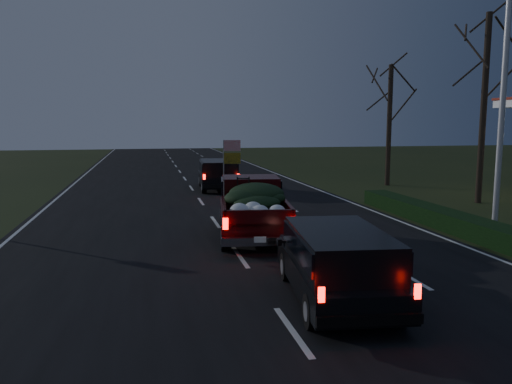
{
  "coord_description": "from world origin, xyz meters",
  "views": [
    {
      "loc": [
        -2.42,
        -13.04,
        3.65
      ],
      "look_at": [
        1.23,
        3.57,
        1.3
      ],
      "focal_mm": 35.0,
      "sensor_mm": 36.0,
      "label": 1
    }
  ],
  "objects": [
    {
      "name": "hedge_row",
      "position": [
        7.8,
        3.0,
        0.3
      ],
      "size": [
        1.0,
        10.0,
        0.6
      ],
      "primitive_type": "cube",
      "color": "black",
      "rests_on": "ground"
    },
    {
      "name": "light_pole",
      "position": [
        9.5,
        2.0,
        5.48
      ],
      "size": [
        0.5,
        0.9,
        9.16
      ],
      "color": "silver",
      "rests_on": "ground"
    },
    {
      "name": "lead_suv",
      "position": [
        1.39,
        14.06,
        1.0
      ],
      "size": [
        2.2,
        4.72,
        1.33
      ],
      "rotation": [
        0.0,
        0.0,
        -0.06
      ],
      "color": "black",
      "rests_on": "ground"
    },
    {
      "name": "road_asphalt",
      "position": [
        0.0,
        0.0,
        0.01
      ],
      "size": [
        14.0,
        120.0,
        0.02
      ],
      "primitive_type": "cube",
      "color": "black",
      "rests_on": "ground"
    },
    {
      "name": "ground",
      "position": [
        0.0,
        0.0,
        0.0
      ],
      "size": [
        120.0,
        120.0,
        0.0
      ],
      "primitive_type": "plane",
      "color": "black",
      "rests_on": "ground"
    },
    {
      "name": "bare_tree_far",
      "position": [
        11.5,
        14.0,
        5.23
      ],
      "size": [
        3.6,
        3.6,
        7.0
      ],
      "color": "black",
      "rests_on": "ground"
    },
    {
      "name": "rear_suv",
      "position": [
        1.31,
        -3.77,
        0.94
      ],
      "size": [
        2.29,
        4.49,
        1.24
      ],
      "rotation": [
        0.0,
        0.0,
        -0.12
      ],
      "color": "black",
      "rests_on": "ground"
    },
    {
      "name": "pickup_truck",
      "position": [
        0.89,
        2.6,
        1.04
      ],
      "size": [
        2.74,
        5.54,
        2.79
      ],
      "rotation": [
        0.0,
        0.0,
        -0.14
      ],
      "color": "black",
      "rests_on": "ground"
    },
    {
      "name": "bare_tree_mid",
      "position": [
        12.5,
        7.0,
        6.35
      ],
      "size": [
        3.6,
        3.6,
        8.5
      ],
      "color": "black",
      "rests_on": "ground"
    }
  ]
}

